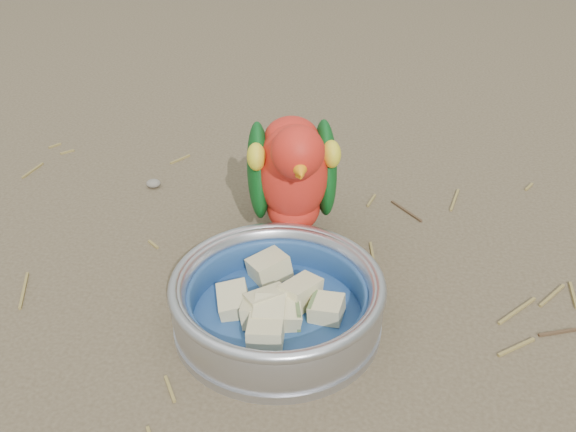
# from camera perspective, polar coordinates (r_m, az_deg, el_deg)

# --- Properties ---
(ground) EXTENTS (60.00, 60.00, 0.00)m
(ground) POSITION_cam_1_polar(r_m,az_deg,el_deg) (0.66, -4.17, -12.86)
(ground) COLOR brown
(food_bowl) EXTENTS (0.22, 0.22, 0.02)m
(food_bowl) POSITION_cam_1_polar(r_m,az_deg,el_deg) (0.69, -0.93, -9.18)
(food_bowl) COLOR #B2B2BA
(food_bowl) RESTS_ON ground
(bowl_wall) EXTENTS (0.22, 0.22, 0.04)m
(bowl_wall) POSITION_cam_1_polar(r_m,az_deg,el_deg) (0.67, -0.95, -7.27)
(bowl_wall) COLOR #B2B2BA
(bowl_wall) RESTS_ON food_bowl
(fruit_wedges) EXTENTS (0.13, 0.13, 0.03)m
(fruit_wedges) POSITION_cam_1_polar(r_m,az_deg,el_deg) (0.68, -0.94, -7.73)
(fruit_wedges) COLOR beige
(fruit_wedges) RESTS_ON food_bowl
(lory_parrot) EXTENTS (0.15, 0.24, 0.18)m
(lory_parrot) POSITION_cam_1_polar(r_m,az_deg,el_deg) (0.77, 0.44, 2.89)
(lory_parrot) COLOR red
(lory_parrot) RESTS_ON ground
(ground_debris) EXTENTS (0.90, 0.80, 0.01)m
(ground_debris) POSITION_cam_1_polar(r_m,az_deg,el_deg) (0.72, -5.20, -7.97)
(ground_debris) COLOR olive
(ground_debris) RESTS_ON ground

